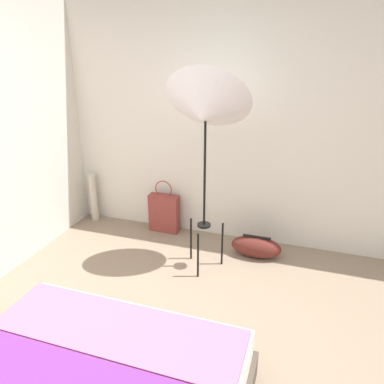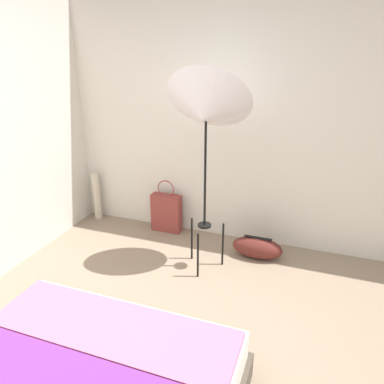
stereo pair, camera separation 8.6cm
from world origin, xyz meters
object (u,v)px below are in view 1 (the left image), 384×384
Objects in this scene: photo_umbrella at (206,110)px; paper_roll at (93,197)px; duffel_bag at (256,247)px; tote_bag at (164,213)px.

paper_roll is (-1.61, 0.60, -1.25)m from photo_umbrella.
tote_bag is at bearing 167.91° from duffel_bag.
photo_umbrella reaches higher than tote_bag.
paper_roll reaches higher than duffel_bag.
duffel_bag is 0.87× the size of paper_roll.
tote_bag reaches higher than duffel_bag.
duffel_bag is at bearing -12.09° from tote_bag.
photo_umbrella reaches higher than paper_roll.
photo_umbrella is 2.13m from paper_roll.
photo_umbrella is 3.71× the size of duffel_bag.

